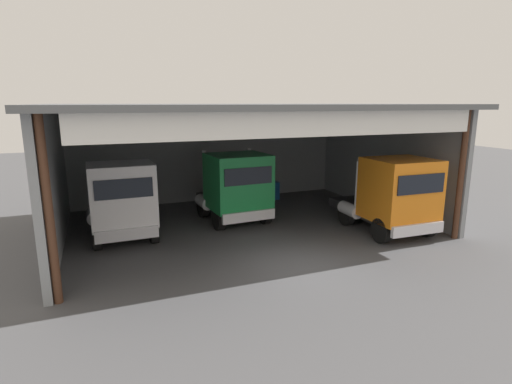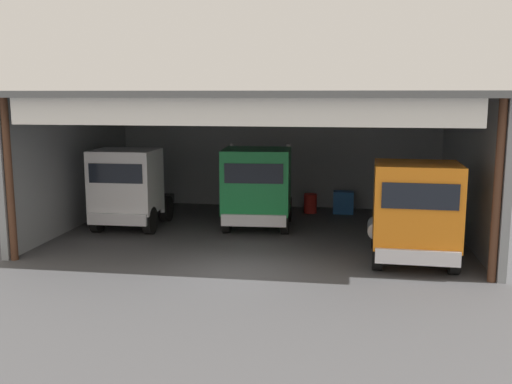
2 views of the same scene
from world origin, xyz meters
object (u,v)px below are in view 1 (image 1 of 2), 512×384
at_px(truck_white_center_right_bay, 121,201).
at_px(tool_cart, 270,191).
at_px(truck_green_center_bay, 235,186).
at_px(oil_drum, 247,194).
at_px(truck_orange_left_bay, 393,195).

bearing_deg(truck_white_center_right_bay, tool_cart, -153.66).
height_order(truck_green_center_bay, oil_drum, truck_green_center_bay).
bearing_deg(oil_drum, truck_orange_left_bay, -64.18).
height_order(truck_green_center_bay, tool_cart, truck_green_center_bay).
distance_m(truck_white_center_right_bay, truck_green_center_bay, 5.06).
distance_m(truck_white_center_right_bay, truck_orange_left_bay, 11.08).
distance_m(truck_green_center_bay, oil_drum, 4.20).
relative_size(truck_green_center_bay, oil_drum, 5.55).
bearing_deg(truck_orange_left_bay, tool_cart, -72.14).
xyz_separation_m(truck_orange_left_bay, oil_drum, (-3.65, 7.55, -1.26)).
bearing_deg(oil_drum, truck_white_center_right_bay, -148.62).
height_order(truck_white_center_right_bay, tool_cart, truck_white_center_right_bay).
bearing_deg(truck_green_center_bay, truck_orange_left_bay, 141.05).
bearing_deg(tool_cart, truck_green_center_bay, -132.93).
bearing_deg(truck_white_center_right_bay, oil_drum, -149.56).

